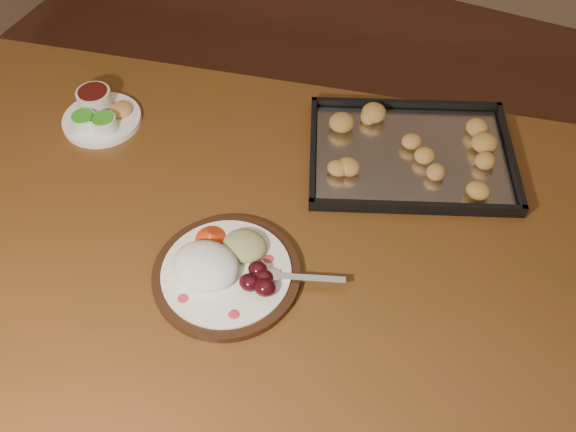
% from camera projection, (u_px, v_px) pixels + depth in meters
% --- Properties ---
extents(ground, '(4.00, 4.00, 0.00)m').
position_uv_depth(ground, '(351.00, 385.00, 1.79)').
color(ground, '#532A1C').
rests_on(ground, ground).
extents(dining_table, '(1.65, 1.18, 0.75)m').
position_uv_depth(dining_table, '(237.00, 264.00, 1.25)').
color(dining_table, brown).
rests_on(dining_table, ground).
extents(dinner_plate, '(0.33, 0.26, 0.06)m').
position_uv_depth(dinner_plate, '(223.00, 269.00, 1.11)').
color(dinner_plate, black).
rests_on(dinner_plate, dining_table).
extents(condiment_saucer, '(0.17, 0.17, 0.06)m').
position_uv_depth(condiment_saucer, '(99.00, 114.00, 1.36)').
color(condiment_saucer, white).
rests_on(condiment_saucer, dining_table).
extents(baking_tray, '(0.49, 0.43, 0.04)m').
position_uv_depth(baking_tray, '(411.00, 153.00, 1.29)').
color(baking_tray, black).
rests_on(baking_tray, dining_table).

